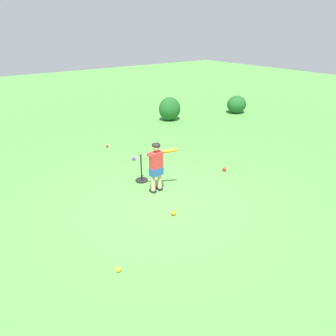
{
  "coord_description": "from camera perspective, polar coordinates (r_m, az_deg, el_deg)",
  "views": [
    {
      "loc": [
        4.29,
        -3.05,
        3.17
      ],
      "look_at": [
        -0.51,
        0.55,
        0.45
      ],
      "focal_mm": 33.73,
      "sensor_mm": 36.0,
      "label": 1
    }
  ],
  "objects": [
    {
      "name": "ground_plane",
      "position": [
        6.14,
        -1.29,
        -6.69
      ],
      "size": [
        40.0,
        40.0,
        0.0
      ],
      "primitive_type": "plane",
      "color": "#519942"
    },
    {
      "name": "child_batter",
      "position": [
        6.35,
        -2.09,
        1.02
      ],
      "size": [
        0.39,
        0.61,
        1.08
      ],
      "color": "#232328",
      "rests_on": "ground"
    },
    {
      "name": "play_ball_center_lawn",
      "position": [
        4.71,
        -8.96,
        -17.65
      ],
      "size": [
        0.07,
        0.07,
        0.07
      ],
      "primitive_type": "sphere",
      "color": "yellow",
      "rests_on": "ground"
    },
    {
      "name": "play_ball_near_batter",
      "position": [
        7.61,
        10.16,
        -0.21
      ],
      "size": [
        0.1,
        0.1,
        0.1
      ],
      "primitive_type": "sphere",
      "color": "red",
      "rests_on": "ground"
    },
    {
      "name": "play_ball_far_left",
      "position": [
        8.15,
        -6.21,
        1.74
      ],
      "size": [
        0.1,
        0.1,
        0.1
      ],
      "primitive_type": "sphere",
      "color": "purple",
      "rests_on": "ground"
    },
    {
      "name": "play_ball_midfield",
      "position": [
        5.81,
        0.99,
        -8.17
      ],
      "size": [
        0.09,
        0.09,
        0.09
      ],
      "primitive_type": "sphere",
      "color": "orange",
      "rests_on": "ground"
    },
    {
      "name": "play_ball_far_right",
      "position": [
        9.14,
        -10.94,
        3.91
      ],
      "size": [
        0.07,
        0.07,
        0.07
      ],
      "primitive_type": "sphere",
      "color": "red",
      "rests_on": "ground"
    },
    {
      "name": "batting_tee",
      "position": [
        7.03,
        -4.8,
        -1.56
      ],
      "size": [
        0.28,
        0.28,
        0.62
      ],
      "color": "black",
      "rests_on": "ground"
    },
    {
      "name": "shrub_left_background",
      "position": [
        12.9,
        12.29,
        11.17
      ],
      "size": [
        0.7,
        0.78,
        0.67
      ],
      "primitive_type": "ellipsoid",
      "color": "#1E5B23",
      "rests_on": "ground"
    },
    {
      "name": "shrub_right_background",
      "position": [
        11.58,
        0.3,
        10.65
      ],
      "size": [
        0.71,
        0.81,
        0.83
      ],
      "primitive_type": "ellipsoid",
      "color": "#1E5B23",
      "rests_on": "ground"
    }
  ]
}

